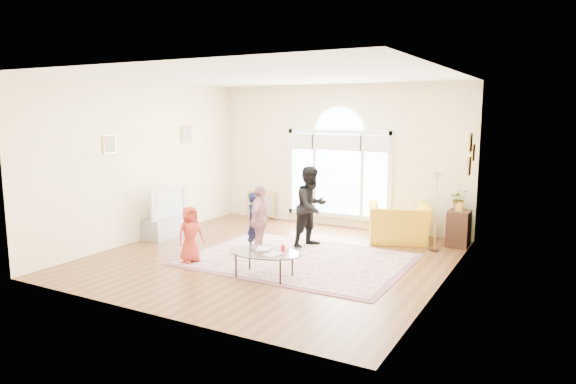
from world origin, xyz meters
The scene contains 17 objects.
ground centered at (0.00, 0.00, 0.00)m, with size 6.00×6.00×0.00m, color #55321B.
room_shell centered at (0.01, 2.83, 1.57)m, with size 6.00×6.00×6.00m.
area_rug centered at (0.47, 0.12, 0.01)m, with size 3.60×2.60×0.02m, color beige.
rug_border centered at (0.47, 0.12, 0.01)m, with size 3.80×2.80×0.01m, color #82505D.
tv_console centered at (-2.75, 0.30, 0.21)m, with size 0.45×1.00×0.42m, color #94979C.
television centered at (-2.74, 0.30, 0.73)m, with size 0.17×1.09×0.63m.
coffee_table centered at (0.46, -1.01, 0.40)m, with size 1.27×0.86×0.54m.
armchair centered at (1.66, 2.20, 0.39)m, with size 1.19×1.04×0.77m, color gold.
side_cabinet centered at (2.78, 2.47, 0.35)m, with size 0.40×0.50×0.70m, color black.
floor_lamp centered at (2.46, 1.88, 1.28)m, with size 0.28×0.28×1.51m.
plant_pedestal centered at (2.70, 2.78, 0.35)m, with size 0.20×0.20×0.70m, color white.
potted_plant centered at (2.70, 2.78, 0.89)m, with size 0.34×0.29×0.37m, color #33722D.
leaning_picture centered at (-2.01, 2.90, 0.00)m, with size 0.80×0.05×0.62m, color tan.
child_red centered at (-1.08, -0.93, 0.51)m, with size 0.48×0.31×0.98m, color #B53525.
child_navy centered at (-0.47, 0.19, 0.58)m, with size 0.40×0.27×1.11m, color #141633.
child_black centered at (0.29, 1.01, 0.80)m, with size 0.76×0.59×1.56m, color black.
child_pink centered at (-0.22, -0.04, 0.67)m, with size 0.76×0.32×1.30m, color #D09297.
Camera 1 is at (4.56, -7.70, 2.61)m, focal length 32.00 mm.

